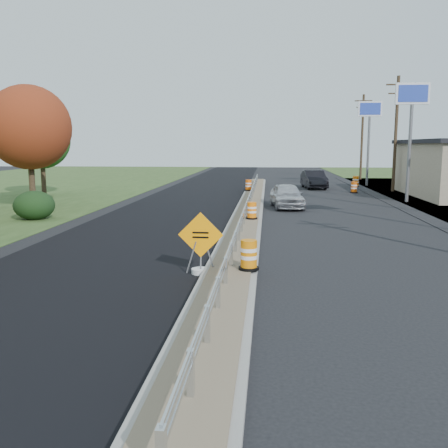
# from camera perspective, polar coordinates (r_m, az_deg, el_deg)

# --- Properties ---
(ground) EXTENTS (140.00, 140.00, 0.00)m
(ground) POSITION_cam_1_polar(r_m,az_deg,el_deg) (19.14, 1.71, -2.57)
(ground) COLOR black
(ground) RESTS_ON ground
(milled_overlay) EXTENTS (7.20, 120.00, 0.01)m
(milled_overlay) POSITION_cam_1_polar(r_m,az_deg,el_deg) (29.49, -5.71, 1.49)
(milled_overlay) COLOR black
(milled_overlay) RESTS_ON ground
(median) EXTENTS (1.60, 55.00, 0.23)m
(median) POSITION_cam_1_polar(r_m,az_deg,el_deg) (27.01, 2.71, 1.05)
(median) COLOR gray
(median) RESTS_ON ground
(guardrail) EXTENTS (0.10, 46.15, 0.72)m
(guardrail) POSITION_cam_1_polar(r_m,az_deg,el_deg) (27.92, 2.80, 2.59)
(guardrail) COLOR silver
(guardrail) RESTS_ON median
(pylon_sign_mid) EXTENTS (2.20, 0.30, 7.90)m
(pylon_sign_mid) POSITION_cam_1_polar(r_m,az_deg,el_deg) (36.08, 20.69, 12.62)
(pylon_sign_mid) COLOR slate
(pylon_sign_mid) RESTS_ON ground
(pylon_sign_north) EXTENTS (2.20, 0.30, 7.90)m
(pylon_sign_north) POSITION_cam_1_polar(r_m,az_deg,el_deg) (49.70, 16.31, 11.68)
(pylon_sign_north) COLOR slate
(pylon_sign_north) RESTS_ON ground
(utility_pole_nmid) EXTENTS (1.90, 0.26, 9.40)m
(utility_pole_nmid) POSITION_cam_1_polar(r_m,az_deg,el_deg) (43.99, 19.04, 9.94)
(utility_pole_nmid) COLOR #473523
(utility_pole_nmid) RESTS_ON ground
(utility_pole_north) EXTENTS (1.90, 0.26, 9.40)m
(utility_pole_north) POSITION_cam_1_polar(r_m,az_deg,el_deg) (58.67, 15.50, 9.74)
(utility_pole_north) COLOR #473523
(utility_pole_north) RESTS_ON ground
(hedge_north) EXTENTS (2.09, 2.09, 1.52)m
(hedge_north) POSITION_cam_1_polar(r_m,az_deg,el_deg) (27.69, -20.87, 2.02)
(hedge_north) COLOR black
(hedge_north) RESTS_ON ground
(tree_near_red) EXTENTS (4.95, 4.95, 7.35)m
(tree_near_red) POSITION_cam_1_polar(r_m,az_deg,el_deg) (32.01, -21.41, 10.22)
(tree_near_red) COLOR #473523
(tree_near_red) RESTS_ON ground
(tree_near_back) EXTENTS (4.29, 4.29, 6.37)m
(tree_near_back) POSITION_cam_1_polar(r_m,az_deg,el_deg) (40.50, -20.15, 8.98)
(tree_near_back) COLOR #473523
(tree_near_back) RESTS_ON ground
(caution_sign) EXTENTS (1.36, 0.57, 1.88)m
(caution_sign) POSITION_cam_1_polar(r_m,az_deg,el_deg) (15.00, -2.67, -3.95)
(caution_sign) COLOR white
(caution_sign) RESTS_ON ground
(barrel_median_near) EXTENTS (0.60, 0.60, 0.88)m
(barrel_median_near) POSITION_cam_1_polar(r_m,az_deg,el_deg) (14.60, 2.85, -3.61)
(barrel_median_near) COLOR black
(barrel_median_near) RESTS_ON median
(barrel_median_mid) EXTENTS (0.57, 0.57, 0.83)m
(barrel_median_mid) POSITION_cam_1_polar(r_m,az_deg,el_deg) (24.64, 3.20, 1.50)
(barrel_median_mid) COLOR black
(barrel_median_mid) RESTS_ON median
(barrel_median_far) EXTENTS (0.60, 0.60, 0.87)m
(barrel_median_far) POSITION_cam_1_polar(r_m,az_deg,el_deg) (40.08, 2.81, 4.42)
(barrel_median_far) COLOR black
(barrel_median_far) RESTS_ON median
(barrel_shoulder_mid) EXTENTS (0.61, 0.61, 0.90)m
(barrel_shoulder_mid) POSITION_cam_1_polar(r_m,az_deg,el_deg) (41.99, 14.64, 4.05)
(barrel_shoulder_mid) COLOR black
(barrel_shoulder_mid) RESTS_ON ground
(barrel_shoulder_far) EXTENTS (0.69, 0.69, 1.01)m
(barrel_shoulder_far) POSITION_cam_1_polar(r_m,az_deg,el_deg) (48.05, 14.81, 4.69)
(barrel_shoulder_far) COLOR black
(barrel_shoulder_far) RESTS_ON ground
(car_silver) EXTENTS (2.30, 4.63, 1.52)m
(car_silver) POSITION_cam_1_polar(r_m,az_deg,el_deg) (31.12, 7.19, 3.24)
(car_silver) COLOR silver
(car_silver) RESTS_ON ground
(car_dark_mid) EXTENTS (2.20, 5.04, 1.61)m
(car_dark_mid) POSITION_cam_1_polar(r_m,az_deg,el_deg) (45.68, 10.23, 5.04)
(car_dark_mid) COLOR black
(car_dark_mid) RESTS_ON ground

